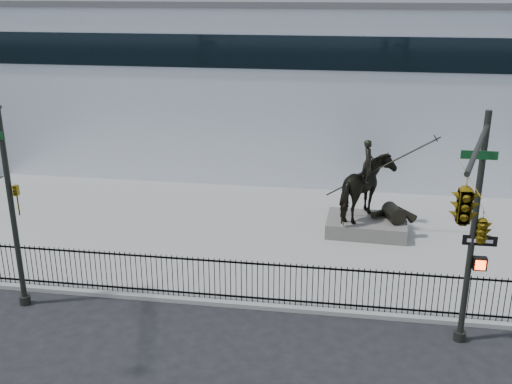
# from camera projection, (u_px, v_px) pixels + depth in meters

# --- Properties ---
(ground) EXTENTS (120.00, 120.00, 0.00)m
(ground) POSITION_uv_depth(u_px,v_px,m) (230.00, 324.00, 18.82)
(ground) COLOR black
(ground) RESTS_ON ground
(plaza) EXTENTS (30.00, 12.00, 0.15)m
(plaza) POSITION_uv_depth(u_px,v_px,m) (262.00, 235.00, 25.32)
(plaza) COLOR gray
(plaza) RESTS_ON ground
(building) EXTENTS (44.00, 14.00, 9.00)m
(building) POSITION_uv_depth(u_px,v_px,m) (293.00, 82.00, 35.97)
(building) COLOR silver
(building) RESTS_ON ground
(picket_fence) EXTENTS (22.10, 0.10, 1.50)m
(picket_fence) POSITION_uv_depth(u_px,v_px,m) (237.00, 280.00, 19.69)
(picket_fence) COLOR black
(picket_fence) RESTS_ON plaza
(statue_plinth) EXTENTS (3.40, 2.43, 0.62)m
(statue_plinth) POSITION_uv_depth(u_px,v_px,m) (366.00, 226.00, 25.26)
(statue_plinth) COLOR #57554F
(statue_plinth) RESTS_ON plaza
(equestrian_statue) EXTENTS (4.22, 2.71, 3.58)m
(equestrian_statue) POSITION_uv_depth(u_px,v_px,m) (370.00, 190.00, 24.71)
(equestrian_statue) COLOR black
(equestrian_statue) RESTS_ON statue_plinth
(traffic_signal_left) EXTENTS (1.52, 4.84, 7.00)m
(traffic_signal_left) POSITION_uv_depth(u_px,v_px,m) (2.00, 200.00, 17.88)
(traffic_signal_left) COLOR black
(traffic_signal_left) RESTS_ON ground
(traffic_signal_right) EXTENTS (2.17, 6.86, 7.00)m
(traffic_signal_right) POSITION_uv_depth(u_px,v_px,m) (474.00, 216.00, 14.41)
(traffic_signal_right) COLOR black
(traffic_signal_right) RESTS_ON ground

